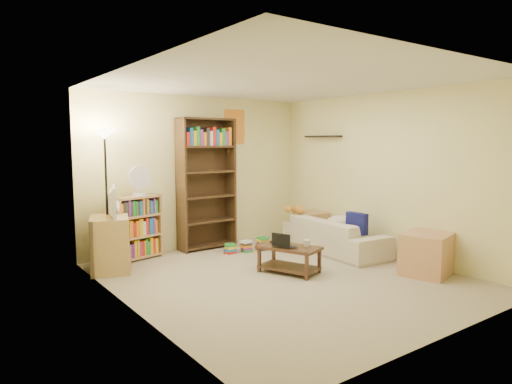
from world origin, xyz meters
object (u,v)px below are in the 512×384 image
(sofa, at_px, (334,235))
(laptop, at_px, (285,246))
(television, at_px, (109,202))
(tall_bookshelf, at_px, (207,180))
(coffee_table, at_px, (289,256))
(short_bookshelf, at_px, (136,228))
(end_cabinet, at_px, (427,254))
(side_table, at_px, (311,227))
(floor_lamp, at_px, (105,158))
(tabby_cat, at_px, (296,209))
(mug, at_px, (307,243))
(tv_stand, at_px, (110,244))
(desk_fan, at_px, (140,180))

(sofa, bearing_deg, laptop, 112.73)
(television, height_order, tall_bookshelf, tall_bookshelf)
(coffee_table, xyz_separation_m, television, (-1.92, 1.50, 0.73))
(short_bookshelf, distance_m, end_cabinet, 4.15)
(side_table, xyz_separation_m, end_cabinet, (-0.07, -2.33, 0.01))
(laptop, bearing_deg, end_cabinet, -162.89)
(floor_lamp, bearing_deg, tabby_cat, -9.38)
(mug, relative_size, tall_bookshelf, 0.05)
(end_cabinet, bearing_deg, sofa, 93.58)
(coffee_table, xyz_separation_m, mug, (0.18, -0.15, 0.18))
(television, relative_size, floor_lamp, 0.37)
(floor_lamp, bearing_deg, side_table, -8.50)
(television, xyz_separation_m, short_bookshelf, (0.53, 0.39, -0.47))
(tv_stand, xyz_separation_m, end_cabinet, (3.35, -2.64, -0.10))
(side_table, bearing_deg, sofa, -103.10)
(tabby_cat, xyz_separation_m, television, (-3.07, 0.31, 0.33))
(tv_stand, bearing_deg, desk_fan, 49.48)
(tv_stand, height_order, television, television)
(desk_fan, xyz_separation_m, side_table, (2.84, -0.66, -0.92))
(coffee_table, height_order, floor_lamp, floor_lamp)
(coffee_table, height_order, tv_stand, tv_stand)
(tall_bookshelf, bearing_deg, tabby_cat, -28.76)
(mug, distance_m, desk_fan, 2.63)
(television, distance_m, desk_fan, 0.72)
(sofa, bearing_deg, mug, 122.93)
(coffee_table, distance_m, tv_stand, 2.44)
(desk_fan, bearing_deg, tabby_cat, -14.69)
(tv_stand, relative_size, tall_bookshelf, 0.35)
(laptop, bearing_deg, desk_fan, -0.21)
(tall_bookshelf, xyz_separation_m, desk_fan, (-1.16, -0.05, 0.06))
(sofa, bearing_deg, end_cabinet, -171.51)
(laptop, distance_m, side_table, 1.95)
(tabby_cat, xyz_separation_m, laptop, (-1.21, -1.18, -0.25))
(short_bookshelf, bearing_deg, laptop, -67.85)
(television, distance_m, end_cabinet, 4.32)
(mug, bearing_deg, television, 141.70)
(tall_bookshelf, xyz_separation_m, side_table, (1.68, -0.70, -0.86))
(television, relative_size, end_cabinet, 1.07)
(sofa, distance_m, mug, 1.31)
(tall_bookshelf, xyz_separation_m, floor_lamp, (-1.71, -0.20, 0.41))
(mug, xyz_separation_m, television, (-2.10, 1.66, 0.54))
(tv_stand, relative_size, television, 1.05)
(sofa, relative_size, tall_bookshelf, 0.90)
(tabby_cat, height_order, end_cabinet, tabby_cat)
(end_cabinet, bearing_deg, laptop, 142.26)
(tv_stand, distance_m, desk_fan, 1.06)
(television, bearing_deg, floor_lamp, 7.87)
(coffee_table, relative_size, laptop, 2.35)
(mug, distance_m, short_bookshelf, 2.58)
(tv_stand, distance_m, end_cabinet, 4.27)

